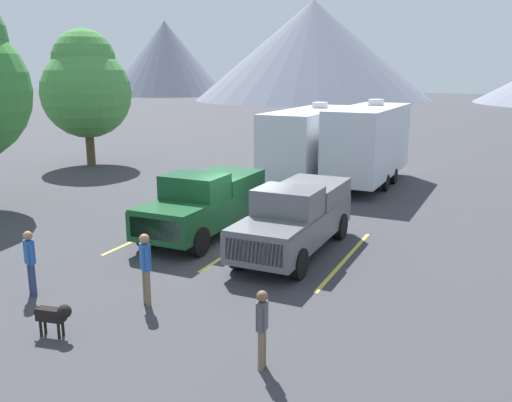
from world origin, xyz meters
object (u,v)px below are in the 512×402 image
(pickup_truck_a, at_px, (205,202))
(pickup_truck_b, at_px, (296,216))
(camper_trailer_a, at_px, (311,140))
(person_a, at_px, (30,259))
(camper_trailer_b, at_px, (368,141))
(person_c, at_px, (262,324))
(person_b, at_px, (146,264))
(dog, at_px, (56,314))

(pickup_truck_a, bearing_deg, pickup_truck_b, -6.42)
(camper_trailer_a, bearing_deg, person_a, -94.72)
(camper_trailer_b, bearing_deg, pickup_truck_a, -106.40)
(pickup_truck_a, bearing_deg, person_c, -53.19)
(pickup_truck_a, bearing_deg, camper_trailer_b, 73.60)
(pickup_truck_a, xyz_separation_m, camper_trailer_b, (3.01, 10.22, 1.00))
(person_b, xyz_separation_m, person_c, (3.63, -1.44, -0.12))
(person_b, bearing_deg, camper_trailer_b, 84.89)
(pickup_truck_a, height_order, dog, pickup_truck_a)
(pickup_truck_b, height_order, person_a, pickup_truck_b)
(person_b, bearing_deg, person_a, -165.83)
(person_c, height_order, dog, person_c)
(person_c, bearing_deg, pickup_truck_a, 126.81)
(camper_trailer_b, bearing_deg, person_a, -104.60)
(camper_trailer_b, bearing_deg, camper_trailer_a, 176.65)
(camper_trailer_b, height_order, dog, camper_trailer_b)
(camper_trailer_b, height_order, person_b, camper_trailer_b)
(pickup_truck_b, distance_m, dog, 7.74)
(pickup_truck_a, distance_m, person_b, 5.78)
(camper_trailer_a, xyz_separation_m, person_c, (5.14, -17.37, -1.12))
(person_a, bearing_deg, pickup_truck_a, 78.38)
(camper_trailer_b, bearing_deg, person_c, -82.64)
(pickup_truck_b, distance_m, person_a, 7.53)
(pickup_truck_b, bearing_deg, camper_trailer_a, 107.05)
(pickup_truck_a, relative_size, camper_trailer_b, 0.65)
(pickup_truck_a, xyz_separation_m, person_b, (1.60, -5.55, -0.11))
(person_c, relative_size, dog, 1.74)
(camper_trailer_a, relative_size, camper_trailer_b, 1.07)
(person_a, bearing_deg, dog, -32.90)
(person_a, relative_size, person_c, 1.07)
(camper_trailer_a, bearing_deg, camper_trailer_b, -3.35)
(person_b, bearing_deg, pickup_truck_b, 70.87)
(person_a, height_order, person_c, person_a)
(camper_trailer_b, xyz_separation_m, person_a, (-4.30, -16.49, -1.17))
(pickup_truck_a, distance_m, pickup_truck_b, 3.41)
(pickup_truck_b, height_order, camper_trailer_b, camper_trailer_b)
(camper_trailer_a, height_order, person_c, camper_trailer_a)
(pickup_truck_a, bearing_deg, person_a, -101.62)
(pickup_truck_b, height_order, person_b, pickup_truck_b)
(person_a, bearing_deg, person_b, 14.17)
(dog, bearing_deg, person_a, 147.10)
(pickup_truck_a, bearing_deg, camper_trailer_a, 89.52)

